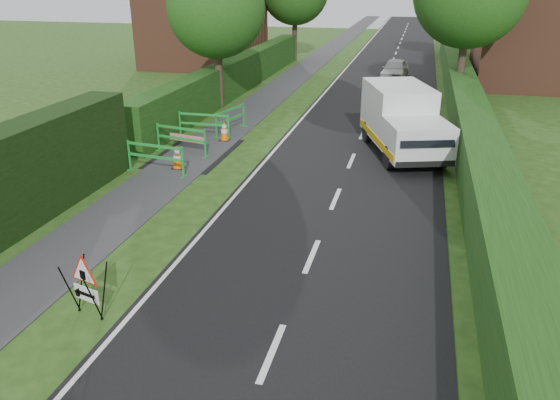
{
  "coord_description": "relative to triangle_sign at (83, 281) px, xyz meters",
  "views": [
    {
      "loc": [
        4.47,
        -6.24,
        5.94
      ],
      "look_at": [
        1.68,
        4.8,
        1.19
      ],
      "focal_mm": 35.0,
      "sensor_mm": 36.0,
      "label": 1
    }
  ],
  "objects": [
    {
      "name": "traffic_cone_1",
      "position": [
        6.04,
        12.62,
        -0.37
      ],
      "size": [
        0.38,
        0.38,
        0.79
      ],
      "color": "black",
      "rests_on": "ground"
    },
    {
      "name": "traffic_cone_4",
      "position": [
        -1.42,
        11.59,
        -0.37
      ],
      "size": [
        0.38,
        0.38,
        0.79
      ],
      "color": "black",
      "rests_on": "ground"
    },
    {
      "name": "house_east_b",
      "position": [
        13.11,
        40.79,
        2.14
      ],
      "size": [
        7.5,
        7.4,
        7.88
      ],
      "color": "brown",
      "rests_on": "ground"
    },
    {
      "name": "footpath",
      "position": [
        -1.89,
        33.79,
        -0.75
      ],
      "size": [
        2.0,
        90.0,
        0.02
      ],
      "primitive_type": "cube",
      "color": "#2D2D30",
      "rests_on": "ground"
    },
    {
      "name": "house_east_a",
      "position": [
        12.11,
        26.79,
        2.14
      ],
      "size": [
        7.5,
        7.4,
        7.88
      ],
      "color": "brown",
      "rests_on": "ground"
    },
    {
      "name": "hatchback_car",
      "position": [
        4.14,
        26.44,
        -0.16
      ],
      "size": [
        1.65,
        3.6,
        1.2
      ],
      "primitive_type": "imported",
      "rotation": [
        0.0,
        0.0,
        -0.07
      ],
      "color": "silver",
      "rests_on": "ground"
    },
    {
      "name": "tree_nw",
      "position": [
        -3.49,
        16.79,
        3.72
      ],
      "size": [
        4.4,
        4.4,
        6.7
      ],
      "color": "#2D2116",
      "rests_on": "ground"
    },
    {
      "name": "works_van",
      "position": [
        5.16,
        11.73,
        0.45
      ],
      "size": [
        3.44,
        5.35,
        2.29
      ],
      "rotation": [
        0.0,
        0.0,
        0.33
      ],
      "color": "silver",
      "rests_on": "ground"
    },
    {
      "name": "road_surface",
      "position": [
        3.61,
        33.79,
        -0.76
      ],
      "size": [
        6.0,
        90.0,
        0.02
      ],
      "primitive_type": "cube",
      "color": "black",
      "rests_on": "ground"
    },
    {
      "name": "traffic_cone_3",
      "position": [
        -1.82,
        8.14,
        -0.37
      ],
      "size": [
        0.38,
        0.38,
        0.79
      ],
      "color": "black",
      "rests_on": "ground"
    },
    {
      "name": "ped_barrier_3",
      "position": [
        -1.58,
        12.79,
        -0.13
      ],
      "size": [
        0.84,
        2.08,
        1.0
      ],
      "rotation": [
        0.0,
        0.0,
        1.33
      ],
      "color": "green",
      "rests_on": "ground"
    },
    {
      "name": "ped_barrier_2",
      "position": [
        -2.3,
        11.76,
        -0.13
      ],
      "size": [
        2.06,
        0.36,
        1.0
      ],
      "rotation": [
        0.0,
        0.0,
        0.0
      ],
      "color": "green",
      "rests_on": "ground"
    },
    {
      "name": "hedge_west_far",
      "position": [
        -3.89,
        20.79,
        -0.76
      ],
      "size": [
        1.0,
        24.0,
        1.8
      ],
      "primitive_type": "cube",
      "color": "#14380F",
      "rests_on": "ground"
    },
    {
      "name": "traffic_cone_0",
      "position": [
        5.71,
        10.57,
        -0.37
      ],
      "size": [
        0.38,
        0.38,
        0.79
      ],
      "color": "black",
      "rests_on": "ground"
    },
    {
      "name": "redwhite_plank",
      "position": [
        -2.27,
        10.07,
        -0.76
      ],
      "size": [
        1.48,
        0.34,
        0.25
      ],
      "primitive_type": "cube",
      "rotation": [
        0.0,
        0.0,
        -0.2
      ],
      "color": "red",
      "rests_on": "ground"
    },
    {
      "name": "ped_barrier_1",
      "position": [
        -2.34,
        9.68,
        -0.13
      ],
      "size": [
        2.09,
        0.75,
        1.0
      ],
      "rotation": [
        0.0,
        0.0,
        -0.2
      ],
      "color": "green",
      "rests_on": "ground"
    },
    {
      "name": "triangle_sign",
      "position": [
        0.0,
        0.0,
        0.0
      ],
      "size": [
        0.92,
        0.92,
        1.09
      ],
      "rotation": [
        0.0,
        0.0,
        -0.27
      ],
      "color": "black",
      "rests_on": "ground"
    },
    {
      "name": "house_west",
      "position": [
        -8.89,
        28.79,
        2.14
      ],
      "size": [
        7.5,
        7.4,
        7.88
      ],
      "color": "brown",
      "rests_on": "ground"
    },
    {
      "name": "ped_barrier_0",
      "position": [
        -2.28,
        7.54,
        -0.13
      ],
      "size": [
        2.09,
        0.62,
        1.0
      ],
      "rotation": [
        0.0,
        0.0,
        -0.13
      ],
      "color": "green",
      "rests_on": "ground"
    },
    {
      "name": "ground",
      "position": [
        1.11,
        -1.21,
        -0.76
      ],
      "size": [
        120.0,
        120.0,
        0.0
      ],
      "primitive_type": "plane",
      "color": "#1F4012",
      "rests_on": "ground"
    },
    {
      "name": "traffic_cone_2",
      "position": [
        6.25,
        14.51,
        -0.37
      ],
      "size": [
        0.38,
        0.38,
        0.79
      ],
      "color": "black",
      "rests_on": "ground"
    },
    {
      "name": "hedge_east",
      "position": [
        7.61,
        14.79,
        -0.76
      ],
      "size": [
        1.2,
        50.0,
        1.5
      ],
      "primitive_type": "cube",
      "color": "#14380F",
      "rests_on": "ground"
    }
  ]
}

